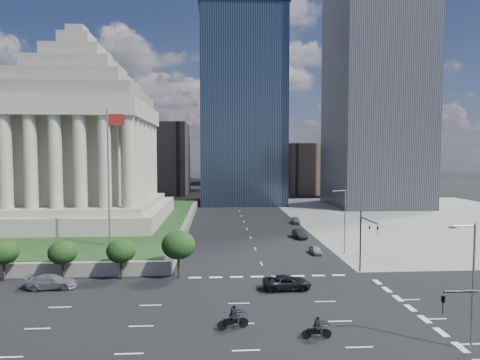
{
  "coord_description": "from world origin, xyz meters",
  "views": [
    {
      "loc": [
        -6.24,
        -35.27,
        15.15
      ],
      "look_at": [
        -3.34,
        14.56,
        12.15
      ],
      "focal_mm": 30.0,
      "sensor_mm": 36.0,
      "label": 1
    }
  ],
  "objects": [
    {
      "name": "highrise_ne",
      "position": [
        42.0,
        85.0,
        50.0
      ],
      "size": [
        26.0,
        28.0,
        100.0
      ],
      "primitive_type": "cube",
      "color": "black",
      "rests_on": "ground"
    },
    {
      "name": "motorcycle_lead",
      "position": [
        2.0,
        -3.3,
        0.94
      ],
      "size": [
        2.54,
        0.76,
        1.88
      ],
      "primitive_type": null,
      "rotation": [
        0.0,
        0.0,
        0.03
      ],
      "color": "black",
      "rests_on": "ground"
    },
    {
      "name": "parked_sedan_far",
      "position": [
        11.5,
        53.08,
        0.75
      ],
      "size": [
        2.23,
        4.58,
        1.5
      ],
      "primitive_type": "imported",
      "rotation": [
        0.0,
        0.0,
        -0.11
      ],
      "color": "slate",
      "rests_on": "ground"
    },
    {
      "name": "pickup_truck",
      "position": [
        1.68,
        9.09,
        0.77
      ],
      "size": [
        5.61,
        2.75,
        1.53
      ],
      "primitive_type": "imported",
      "rotation": [
        0.0,
        0.0,
        1.61
      ],
      "color": "black",
      "rests_on": "ground"
    },
    {
      "name": "building_filler_nw",
      "position": [
        -30.0,
        130.0,
        14.0
      ],
      "size": [
        24.0,
        30.0,
        28.0
      ],
      "primitive_type": "cube",
      "color": "#4E3C36",
      "rests_on": "ground"
    },
    {
      "name": "suv_grey",
      "position": [
        -25.11,
        10.88,
        0.79
      ],
      "size": [
        5.55,
        2.54,
        1.57
      ],
      "primitive_type": "imported",
      "rotation": [
        0.0,
        0.0,
        1.63
      ],
      "color": "slate",
      "rests_on": "ground"
    },
    {
      "name": "skyscraper_tall",
      "position": [
        8.0,
        185.0,
        95.0
      ],
      "size": [
        40.0,
        40.0,
        190.0
      ],
      "primitive_type": "cube",
      "color": "slate",
      "rests_on": "ground"
    },
    {
      "name": "ground",
      "position": [
        0.0,
        100.0,
        0.0
      ],
      "size": [
        500.0,
        500.0,
        0.0
      ],
      "primitive_type": "plane",
      "color": "black",
      "rests_on": "ground"
    },
    {
      "name": "sidewalk_ne",
      "position": [
        46.0,
        60.0,
        0.01
      ],
      "size": [
        68.0,
        90.0,
        0.03
      ],
      "primitive_type": "cube",
      "color": "slate",
      "rests_on": "ground"
    },
    {
      "name": "street_lamp_south",
      "position": [
        13.33,
        -6.0,
        5.66
      ],
      "size": [
        2.13,
        0.22,
        10.0
      ],
      "color": "slate",
      "rests_on": "ground"
    },
    {
      "name": "street_lamp_north",
      "position": [
        13.33,
        25.0,
        5.66
      ],
      "size": [
        2.13,
        0.22,
        10.0
      ],
      "color": "slate",
      "rests_on": "ground"
    },
    {
      "name": "parked_sedan_near",
      "position": [
        9.0,
        25.22,
        0.61
      ],
      "size": [
        3.64,
        1.63,
        1.22
      ],
      "primitive_type": "imported",
      "rotation": [
        0.0,
        0.0,
        0.06
      ],
      "color": "gray",
      "rests_on": "ground"
    },
    {
      "name": "traffic_signal_ne",
      "position": [
        12.5,
        13.7,
        5.25
      ],
      "size": [
        0.3,
        5.74,
        8.0
      ],
      "color": "black",
      "rests_on": "ground"
    },
    {
      "name": "plaza_terrace",
      "position": [
        -45.0,
        50.0,
        0.9
      ],
      "size": [
        66.0,
        70.0,
        1.8
      ],
      "primitive_type": "cube",
      "color": "#665F57",
      "rests_on": "ground"
    },
    {
      "name": "building_filler_ne",
      "position": [
        32.0,
        130.0,
        10.0
      ],
      "size": [
        20.0,
        30.0,
        20.0
      ],
      "primitive_type": "cube",
      "color": "#4E3C36",
      "rests_on": "ground"
    },
    {
      "name": "war_memorial",
      "position": [
        -34.0,
        48.0,
        21.4
      ],
      "size": [
        34.0,
        34.0,
        39.0
      ],
      "primitive_type": null,
      "color": "#AAA28F",
      "rests_on": "plaza_lawn"
    },
    {
      "name": "parked_sedan_mid",
      "position": [
        9.0,
        37.13,
        0.78
      ],
      "size": [
        4.86,
        2.14,
        1.55
      ],
      "primitive_type": "imported",
      "rotation": [
        0.0,
        0.0,
        0.11
      ],
      "color": "black",
      "rests_on": "ground"
    },
    {
      "name": "flagpole",
      "position": [
        -21.83,
        24.0,
        13.11
      ],
      "size": [
        2.52,
        0.24,
        20.0
      ],
      "color": "slate",
      "rests_on": "plaza_lawn"
    },
    {
      "name": "midrise_glass",
      "position": [
        2.0,
        95.0,
        30.0
      ],
      "size": [
        26.0,
        26.0,
        60.0
      ],
      "primitive_type": "cube",
      "color": "black",
      "rests_on": "ground"
    },
    {
      "name": "plaza_lawn",
      "position": [
        -45.0,
        50.0,
        1.85
      ],
      "size": [
        64.0,
        68.0,
        0.1
      ],
      "primitive_type": "cube",
      "color": "#1A3917",
      "rests_on": "plaza_terrace"
    },
    {
      "name": "motorcycle_trail",
      "position": [
        -4.86,
        -1.03,
        1.06
      ],
      "size": [
        2.95,
        1.47,
        2.12
      ],
      "primitive_type": null,
      "rotation": [
        0.0,
        0.0,
        0.26
      ],
      "color": "black",
      "rests_on": "ground"
    }
  ]
}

